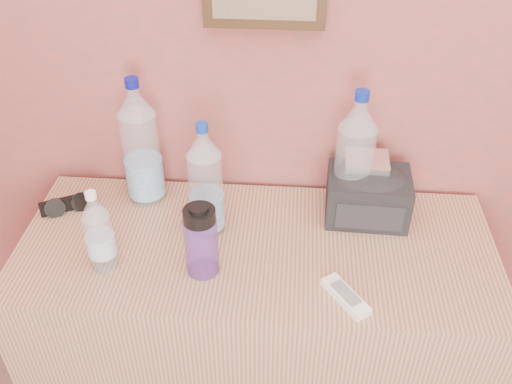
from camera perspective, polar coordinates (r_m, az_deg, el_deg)
dresser at (r=1.79m, az=0.02°, el=-14.58°), size 1.26×0.52×0.78m
pet_large_a at (r=1.47m, az=-5.05°, el=0.70°), size 0.09×0.09×0.33m
pet_large_b at (r=1.60m, az=-11.42°, el=4.31°), size 0.10×0.10×0.38m
pet_large_c at (r=1.53m, az=9.75°, el=2.91°), size 0.10×0.10×0.38m
pet_small at (r=1.43m, az=-15.40°, el=-4.16°), size 0.07×0.07×0.23m
nalgene_bottle at (r=1.38m, az=-5.51°, el=-4.81°), size 0.08×0.08×0.20m
sunglasses at (r=1.69m, az=-18.29°, el=-1.12°), size 0.16×0.12×0.04m
ac_remote at (r=1.38m, az=8.94°, el=-10.27°), size 0.12×0.14×0.02m
toiletry_bag at (r=1.58m, az=11.13°, el=-0.16°), size 0.23×0.17×0.15m
foil_packet at (r=1.55m, az=11.03°, el=3.05°), size 0.12×0.10×0.02m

